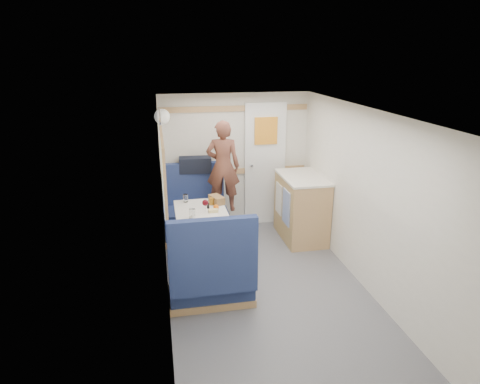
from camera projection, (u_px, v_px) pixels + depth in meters
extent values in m
plane|color=#515156|center=(274.00, 303.00, 4.58)|extent=(4.50, 4.50, 0.00)
plane|color=silver|center=(279.00, 115.00, 3.95)|extent=(4.50, 4.50, 0.00)
cube|color=silver|center=(235.00, 161.00, 6.36)|extent=(2.20, 0.02, 2.00)
cube|color=silver|center=(165.00, 224.00, 4.07)|extent=(0.02, 4.50, 2.00)
cube|color=silver|center=(378.00, 208.00, 4.47)|extent=(0.02, 4.50, 2.00)
cube|color=#A4844A|center=(235.00, 171.00, 6.39)|extent=(2.15, 0.02, 0.08)
cube|color=#A4844A|center=(235.00, 108.00, 6.10)|extent=(2.15, 0.02, 0.08)
cube|color=#A3A98F|center=(163.00, 171.00, 4.92)|extent=(0.04, 1.30, 0.72)
cube|color=white|center=(265.00, 165.00, 6.44)|extent=(0.62, 0.04, 1.86)
cube|color=orange|center=(266.00, 131.00, 6.25)|extent=(0.34, 0.03, 0.40)
cylinder|color=silver|center=(251.00, 165.00, 6.34)|extent=(0.04, 0.10, 0.04)
cube|color=white|center=(201.00, 213.00, 5.17)|extent=(0.62, 0.92, 0.04)
cylinder|color=silver|center=(202.00, 239.00, 5.28)|extent=(0.08, 0.08, 0.66)
cylinder|color=silver|center=(203.00, 263.00, 5.39)|extent=(0.36, 0.36, 0.03)
cube|color=navy|center=(196.00, 224.00, 6.07)|extent=(0.88, 0.50, 0.45)
cube|color=navy|center=(193.00, 190.00, 6.20)|extent=(0.88, 0.10, 0.80)
cube|color=#A4844A|center=(197.00, 236.00, 6.13)|extent=(0.90, 0.52, 0.08)
cube|color=navy|center=(211.00, 281.00, 4.58)|extent=(0.88, 0.50, 0.45)
cube|color=navy|center=(213.00, 257.00, 4.18)|extent=(0.88, 0.10, 0.80)
cube|color=#A4844A|center=(211.00, 296.00, 4.64)|extent=(0.90, 0.52, 0.08)
cube|color=#A4844A|center=(193.00, 174.00, 6.16)|extent=(0.90, 0.14, 0.04)
sphere|color=white|center=(162.00, 117.00, 5.56)|extent=(0.20, 0.20, 0.20)
cube|color=#A4844A|center=(301.00, 208.00, 6.03)|extent=(0.54, 0.90, 0.90)
cube|color=silver|center=(303.00, 177.00, 5.89)|extent=(0.56, 0.92, 0.03)
cube|color=#5972B2|center=(286.00, 207.00, 5.78)|extent=(0.01, 0.30, 0.48)
cube|color=silver|center=(279.00, 199.00, 6.12)|extent=(0.01, 0.28, 0.44)
imported|color=brown|center=(223.00, 166.00, 5.79)|extent=(0.51, 0.39, 1.25)
cube|color=black|center=(195.00, 165.00, 6.13)|extent=(0.47, 0.25, 0.22)
cube|color=white|center=(205.00, 215.00, 5.02)|extent=(0.33, 0.40, 0.02)
sphere|color=#E1580A|center=(216.00, 207.00, 5.15)|extent=(0.07, 0.07, 0.07)
cube|color=#D6C07B|center=(213.00, 211.00, 5.08)|extent=(0.11, 0.07, 0.04)
cylinder|color=white|center=(206.00, 213.00, 5.11)|extent=(0.06, 0.06, 0.01)
cylinder|color=white|center=(205.00, 209.00, 5.10)|extent=(0.01, 0.01, 0.10)
sphere|color=#4A0810|center=(205.00, 203.00, 5.07)|extent=(0.08, 0.08, 0.08)
cylinder|color=white|center=(192.00, 214.00, 4.93)|extent=(0.07, 0.07, 0.12)
cylinder|color=white|center=(186.00, 198.00, 5.47)|extent=(0.06, 0.06, 0.10)
cylinder|color=#955E15|center=(211.00, 201.00, 5.37)|extent=(0.06, 0.06, 0.09)
cylinder|color=black|center=(208.00, 206.00, 5.22)|extent=(0.03, 0.03, 0.09)
cube|color=brown|center=(217.00, 200.00, 5.43)|extent=(0.20, 0.26, 0.10)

